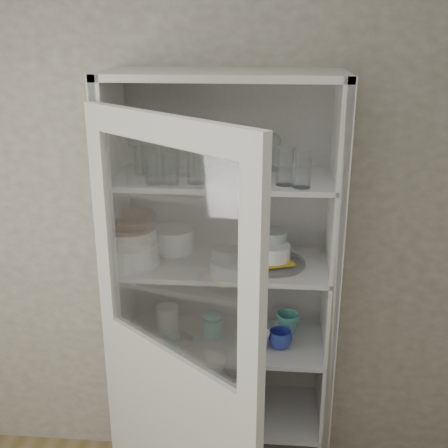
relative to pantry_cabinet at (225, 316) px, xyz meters
The scene contains 36 objects.
wall_back 0.44m from the pantry_cabinet, 140.87° to the left, with size 3.60×0.02×2.60m, color gray.
pantry_cabinet is the anchor object (origin of this frame).
cupboard_door 0.60m from the pantry_cabinet, 105.05° to the right, with size 0.72×0.61×2.00m.
tumbler_0 0.87m from the pantry_cabinet, 141.31° to the right, with size 0.08×0.08×0.16m, color silver.
tumbler_1 0.84m from the pantry_cabinet, 132.73° to the right, with size 0.06×0.06×0.13m, color silver.
tumbler_2 0.82m from the pantry_cabinet, 118.54° to the right, with size 0.08×0.08×0.15m, color silver.
tumbler_3 0.82m from the pantry_cabinet, 53.29° to the right, with size 0.07×0.07×0.13m, color silver.
tumbler_4 0.86m from the pantry_cabinet, 35.75° to the right, with size 0.08×0.08×0.15m, color silver.
tumbler_5 0.83m from the pantry_cabinet, 52.29° to the right, with size 0.07×0.07×0.15m, color silver.
tumbler_6 0.89m from the pantry_cabinet, 34.26° to the right, with size 0.08×0.08×0.15m, color silver.
tumbler_7 0.86m from the pantry_cabinet, 168.72° to the right, with size 0.06×0.06×0.12m, color silver.
tumbler_8 0.82m from the pantry_cabinet, 158.47° to the right, with size 0.08×0.08×0.15m, color silver.
tumbler_9 0.82m from the pantry_cabinet, 166.25° to the right, with size 0.06×0.06×0.13m, color silver.
tumbler_10 0.79m from the pantry_cabinet, 134.43° to the right, with size 0.07×0.07×0.13m, color silver.
tumbler_11 0.79m from the pantry_cabinet, 32.96° to the right, with size 0.06×0.06×0.13m, color silver.
goblet_0 0.91m from the pantry_cabinet, behind, with size 0.08×0.08×0.18m, color silver, non-canonical shape.
goblet_1 0.83m from the pantry_cabinet, 167.94° to the left, with size 0.07×0.07×0.15m, color silver, non-canonical shape.
goblet_2 0.81m from the pantry_cabinet, 102.04° to the left, with size 0.08×0.08×0.17m, color silver, non-canonical shape.
goblet_3 0.84m from the pantry_cabinet, 15.22° to the left, with size 0.08×0.08×0.18m, color silver, non-canonical shape.
plate_stack_front 0.57m from the pantry_cabinet, 162.19° to the right, with size 0.25×0.25×0.10m, color white.
plate_stack_back 0.45m from the pantry_cabinet, behind, with size 0.19×0.19×0.11m, color white.
cream_bowl 0.63m from the pantry_cabinet, 162.19° to the right, with size 0.23×0.23×0.07m, color beige.
terracotta_bowl 0.67m from the pantry_cabinet, 162.19° to the right, with size 0.23×0.23×0.06m, color brown.
glass_platter 0.41m from the pantry_cabinet, 21.87° to the right, with size 0.29×0.29×0.02m, color silver.
yellow_trivet 0.42m from the pantry_cabinet, 21.87° to the right, with size 0.15×0.15×0.01m, color gold.
white_ramekin 0.45m from the pantry_cabinet, 21.87° to the right, with size 0.15×0.15×0.07m, color white.
grey_bowl_stack 0.45m from the pantry_cabinet, ahead, with size 0.13×0.13×0.14m, color #A5B3B1.
mug_blue 0.30m from the pantry_cabinet, 25.45° to the right, with size 0.11×0.11×0.09m, color #223EA2.
mug_teal 0.30m from the pantry_cabinet, ahead, with size 0.11×0.11×0.10m, color teal.
mug_white 0.23m from the pantry_cabinet, 42.93° to the right, with size 0.10×0.10×0.10m, color white.
teal_jar 0.08m from the pantry_cabinet, 134.21° to the right, with size 0.09×0.09×0.11m.
measuring_cups 0.26m from the pantry_cabinet, 146.01° to the right, with size 0.10×0.10×0.04m, color silver.
white_canister 0.28m from the pantry_cabinet, behind, with size 0.11×0.11×0.13m, color white.
cream_dish 0.45m from the pantry_cabinet, 85.89° to the right, with size 0.21×0.21×0.06m, color beige.
tin_box 0.46m from the pantry_cabinet, 39.81° to the right, with size 0.19×0.14×0.06m, color #9FA1B2.
tumbler_12 0.86m from the pantry_cabinet, 162.96° to the right, with size 0.07×0.07×0.15m, color silver.
Camera 1 is at (0.40, -1.07, 2.28)m, focal length 45.00 mm.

